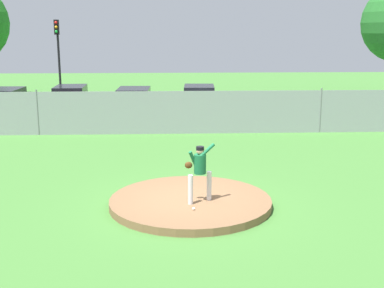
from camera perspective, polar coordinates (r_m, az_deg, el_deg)
name	(u,v)px	position (r m, az deg, el deg)	size (l,w,h in m)	color
ground_plane	(184,154)	(19.60, -0.95, -1.12)	(80.00, 80.00, 0.00)	#427A33
asphalt_strip	(179,118)	(27.93, -1.49, 3.02)	(44.00, 7.00, 0.01)	#2B2B2D
pitchers_mound	(190,202)	(13.81, -0.18, -6.60)	(4.42, 4.42, 0.21)	brown
pitcher_youth	(200,168)	(13.24, 0.86, -2.73)	(0.81, 0.44, 1.59)	silver
baseball	(194,209)	(12.90, 0.18, -7.35)	(0.07, 0.07, 0.07)	white
chainlink_fence	(181,112)	(23.33, -1.27, 3.60)	(32.88, 0.07, 2.10)	gray
parked_car_burgundy	(71,103)	(28.60, -13.57, 4.57)	(1.93, 4.38, 1.76)	maroon
parked_car_navy	(5,105)	(28.84, -20.45, 4.16)	(1.97, 4.46, 1.70)	#161E4C
parked_car_champagne	(134,104)	(27.96, -6.60, 4.58)	(2.00, 4.48, 1.64)	tan
parked_car_white	(199,102)	(28.18, 0.81, 4.79)	(2.02, 4.23, 1.74)	silver
traffic_cone_orange	(244,108)	(29.96, 5.91, 4.11)	(0.40, 0.40, 0.55)	orange
traffic_light_near	(58,48)	(32.84, -14.96, 10.43)	(0.28, 0.46, 5.39)	black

